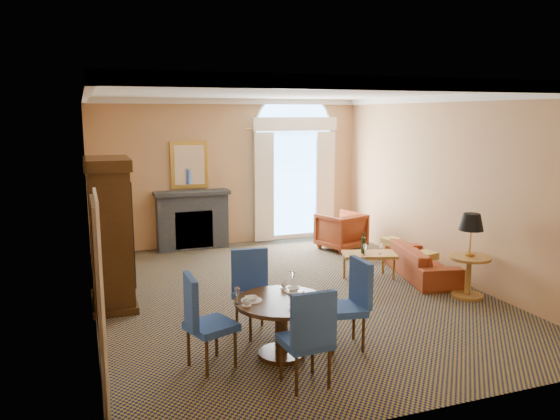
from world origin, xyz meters
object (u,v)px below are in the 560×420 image
object	(u,v)px
sofa	(422,262)
coffee_table	(369,255)
armchair	(341,231)
side_table	(470,246)
dining_table	(282,315)
armoire	(110,236)

from	to	relation	value
sofa	coffee_table	bearing A→B (deg)	90.22
sofa	armchair	size ratio (longest dim) A/B	2.17
side_table	dining_table	bearing A→B (deg)	-163.93
armoire	dining_table	distance (m)	3.18
armoire	sofa	xyz separation A→B (m)	(5.27, -0.36, -0.81)
coffee_table	sofa	bearing A→B (deg)	5.92
coffee_table	side_table	size ratio (longest dim) A/B	0.78
armoire	armchair	size ratio (longest dim) A/B	2.58
armchair	sofa	bearing A→B (deg)	82.76
dining_table	armoire	bearing A→B (deg)	125.04
coffee_table	side_table	xyz separation A→B (m)	(1.01, -1.38, 0.40)
armoire	dining_table	bearing A→B (deg)	-54.96
dining_table	sofa	distance (m)	4.12
dining_table	sofa	size ratio (longest dim) A/B	0.60
armoire	sofa	size ratio (longest dim) A/B	1.19
dining_table	side_table	bearing A→B (deg)	16.07
coffee_table	armoire	bearing A→B (deg)	-164.45
sofa	side_table	bearing A→B (deg)	-165.58
dining_table	armchair	distance (m)	5.43
armchair	side_table	size ratio (longest dim) A/B	0.66
armchair	dining_table	bearing A→B (deg)	37.73
side_table	sofa	bearing A→B (deg)	92.42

